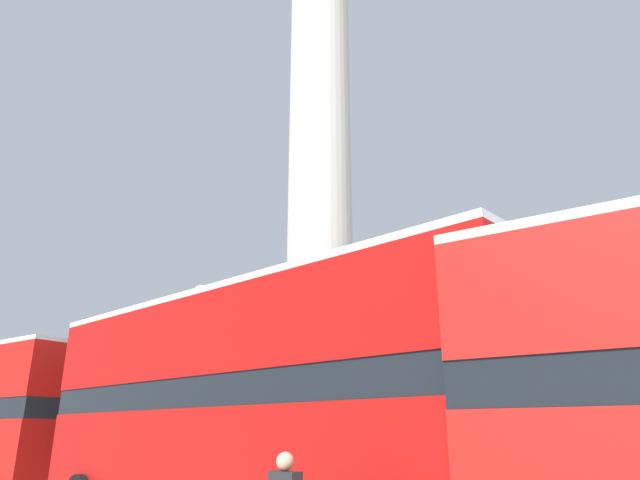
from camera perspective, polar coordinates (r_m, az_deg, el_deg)
monument_column at (r=18.45m, az=0.00°, el=9.76°), size 4.76×4.76×26.40m
bus_b at (r=11.33m, az=-6.82°, el=-15.46°), size 11.48×3.61×4.44m
street_lamp at (r=15.59m, az=-12.41°, el=-13.55°), size 0.41×0.41×5.67m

